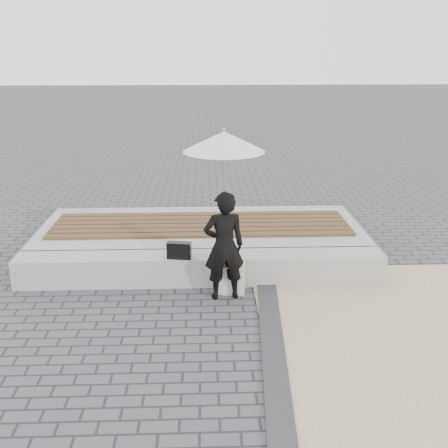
{
  "coord_description": "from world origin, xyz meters",
  "views": [
    {
      "loc": [
        0.07,
        -4.97,
        3.08
      ],
      "look_at": [
        0.3,
        1.1,
        1.0
      ],
      "focal_mm": 41.9,
      "sensor_mm": 36.0,
      "label": 1
    }
  ],
  "objects_px": {
    "woman": "(224,246)",
    "parasol": "(224,141)",
    "seating_ledge": "(201,268)",
    "handbag": "(179,250)",
    "canvas_tote": "(229,278)"
  },
  "relations": [
    {
      "from": "parasol",
      "to": "canvas_tote",
      "type": "relative_size",
      "value": 2.96
    },
    {
      "from": "woman",
      "to": "handbag",
      "type": "height_order",
      "value": "woman"
    },
    {
      "from": "seating_ledge",
      "to": "parasol",
      "type": "bearing_deg",
      "value": -59.04
    },
    {
      "from": "handbag",
      "to": "canvas_tote",
      "type": "height_order",
      "value": "handbag"
    },
    {
      "from": "handbag",
      "to": "canvas_tote",
      "type": "relative_size",
      "value": 0.76
    },
    {
      "from": "canvas_tote",
      "to": "handbag",
      "type": "bearing_deg",
      "value": 168.69
    },
    {
      "from": "seating_ledge",
      "to": "handbag",
      "type": "xyz_separation_m",
      "value": [
        -0.28,
        -0.13,
        0.31
      ]
    },
    {
      "from": "woman",
      "to": "seating_ledge",
      "type": "bearing_deg",
      "value": -67.65
    },
    {
      "from": "seating_ledge",
      "to": "woman",
      "type": "relative_size",
      "value": 3.53
    },
    {
      "from": "seating_ledge",
      "to": "canvas_tote",
      "type": "xyz_separation_m",
      "value": [
        0.37,
        -0.37,
        0.01
      ]
    },
    {
      "from": "seating_ledge",
      "to": "parasol",
      "type": "relative_size",
      "value": 4.03
    },
    {
      "from": "woman",
      "to": "handbag",
      "type": "bearing_deg",
      "value": -40.87
    },
    {
      "from": "parasol",
      "to": "handbag",
      "type": "bearing_deg",
      "value": 147.73
    },
    {
      "from": "parasol",
      "to": "canvas_tote",
      "type": "xyz_separation_m",
      "value": [
        0.07,
        0.13,
        -1.81
      ]
    },
    {
      "from": "woman",
      "to": "parasol",
      "type": "height_order",
      "value": "parasol"
    }
  ]
}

